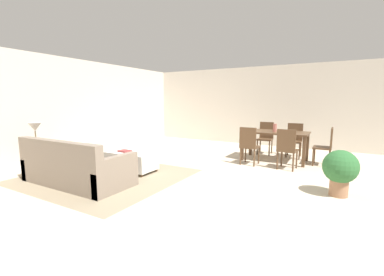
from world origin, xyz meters
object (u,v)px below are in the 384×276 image
(dining_chair_far_left, at_px, (266,136))
(dining_chair_far_right, at_px, (294,138))
(couch, at_px, (76,168))
(potted_plant, at_px, (340,169))
(table_lamp, at_px, (35,128))
(dining_table, at_px, (275,135))
(dining_chair_head_east, at_px, (326,144))
(dining_chair_near_right, at_px, (287,147))
(vase_centerpiece, at_px, (275,128))
(book_on_ottoman, at_px, (125,151))
(ottoman_table, at_px, (130,160))
(dining_chair_near_left, at_px, (249,144))
(side_table, at_px, (37,153))

(dining_chair_far_left, xyz_separation_m, dining_chair_far_right, (0.79, -0.03, 0.00))
(couch, height_order, potted_plant, couch)
(couch, relative_size, table_lamp, 4.06)
(dining_table, distance_m, dining_chair_head_east, 1.19)
(dining_chair_near_right, distance_m, vase_centerpiece, 0.94)
(dining_table, xyz_separation_m, book_on_ottoman, (-2.66, -2.64, -0.22))
(table_lamp, xyz_separation_m, book_on_ottoman, (1.52, 1.05, -0.52))
(ottoman_table, xyz_separation_m, table_lamp, (-1.62, -1.09, 0.72))
(couch, bearing_deg, potted_plant, 21.80)
(dining_chair_near_left, bearing_deg, dining_chair_far_right, 62.90)
(dining_chair_near_left, relative_size, dining_chair_far_right, 1.00)
(couch, bearing_deg, dining_chair_far_left, 62.57)
(vase_centerpiece, bearing_deg, ottoman_table, -134.69)
(side_table, height_order, potted_plant, potted_plant)
(dining_chair_head_east, bearing_deg, dining_table, -178.14)
(table_lamp, xyz_separation_m, dining_chair_near_right, (4.61, 2.90, -0.45))
(table_lamp, xyz_separation_m, dining_chair_far_left, (3.74, 4.50, -0.45))
(couch, xyz_separation_m, potted_plant, (4.28, 1.71, 0.16))
(ottoman_table, distance_m, dining_chair_far_right, 4.48)
(couch, height_order, dining_chair_far_left, dining_chair_far_left)
(couch, height_order, dining_chair_head_east, dining_chair_head_east)
(table_lamp, height_order, dining_table, table_lamp)
(side_table, height_order, table_lamp, table_lamp)
(side_table, relative_size, dining_chair_near_right, 0.61)
(book_on_ottoman, bearing_deg, dining_chair_head_east, 34.95)
(dining_chair_near_left, distance_m, dining_chair_near_right, 0.87)
(dining_chair_near_left, relative_size, dining_chair_head_east, 1.00)
(ottoman_table, xyz_separation_m, potted_plant, (4.03, 0.55, 0.20))
(dining_chair_near_left, xyz_separation_m, dining_chair_far_left, (0.01, 1.59, 0.00))
(dining_chair_near_left, relative_size, potted_plant, 1.21)
(dining_chair_near_left, bearing_deg, table_lamp, -142.11)
(side_table, relative_size, dining_chair_far_left, 0.61)
(ottoman_table, distance_m, dining_table, 3.68)
(dining_chair_far_right, distance_m, vase_centerpiece, 0.95)
(side_table, distance_m, dining_chair_near_right, 5.44)
(ottoman_table, distance_m, dining_chair_head_east, 4.59)
(table_lamp, height_order, potted_plant, table_lamp)
(dining_table, bearing_deg, couch, -126.64)
(dining_chair_far_left, distance_m, vase_centerpiece, 1.00)
(dining_chair_near_left, bearing_deg, couch, -128.44)
(couch, height_order, dining_table, couch)
(dining_chair_head_east, bearing_deg, dining_chair_near_left, -152.96)
(dining_chair_near_right, bearing_deg, side_table, -147.78)
(couch, distance_m, dining_table, 4.72)
(side_table, height_order, dining_table, dining_table)
(dining_chair_head_east, height_order, book_on_ottoman, dining_chair_head_east)
(dining_table, height_order, dining_chair_far_right, dining_chair_far_right)
(side_table, bearing_deg, table_lamp, -172.87)
(table_lamp, xyz_separation_m, dining_table, (4.17, 3.70, -0.31))
(dining_chair_far_left, xyz_separation_m, book_on_ottoman, (-2.22, -3.45, -0.08))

